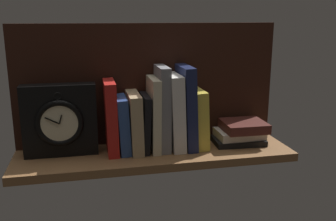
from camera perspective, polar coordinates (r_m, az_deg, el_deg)
ground_plane at (r=118.02cm, az=-1.93°, el=-6.75°), size 84.62×22.23×2.50cm
back_panel at (r=122.52cm, az=-2.90°, el=4.00°), size 84.62×1.20×38.52cm
book_red_requiem at (r=115.16cm, az=-8.60°, el=-1.01°), size 3.62×13.09×22.10cm
book_blue_modern at (r=116.08cm, az=-6.83°, el=-2.10°), size 3.96×12.10×17.22cm
book_tan_shortstories at (r=116.32cm, az=-5.06°, el=-1.77°), size 3.92×14.74×18.13cm
book_black_skeptic at (r=116.81cm, az=-3.57°, el=-1.85°), size 2.84×12.65×17.46cm
book_cream_twain at (r=116.52cm, az=-2.34°, el=-0.56°), size 2.75×13.72×22.57cm
book_gray_chess at (r=116.65cm, az=-0.85°, el=0.34°), size 3.16×12.45×25.99cm
book_white_catcher at (r=117.75cm, az=0.96°, el=-0.17°), size 4.81×13.98×23.54cm
book_navy_bierce at (r=118.38cm, az=2.80°, el=0.51°), size 4.41×14.29×26.00cm
book_yellow_seinlanguage at (r=120.34cm, az=4.52°, el=-1.16°), size 4.62×12.64×18.46cm
framed_clock at (r=115.90cm, az=-15.97°, el=-1.47°), size 21.48×6.43×21.48cm
book_stack_side at (r=126.11cm, az=10.91°, el=-3.23°), size 16.91×12.72×7.36cm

